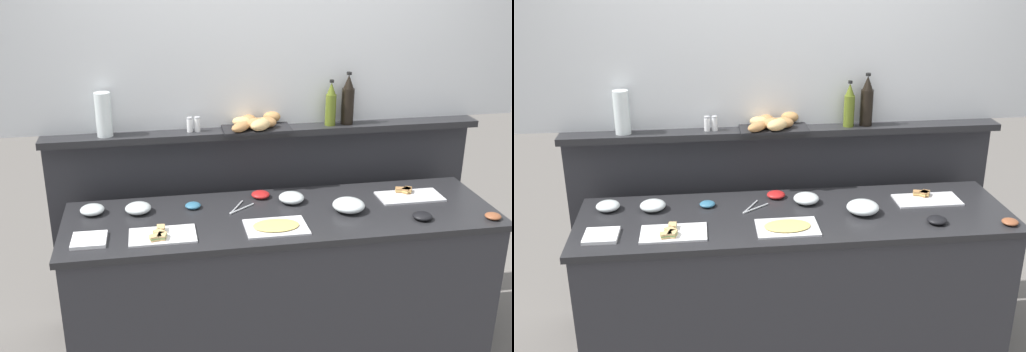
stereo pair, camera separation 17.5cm
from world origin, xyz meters
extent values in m
plane|color=slate|center=(0.00, 0.60, 0.00)|extent=(12.00, 12.00, 0.00)
cube|color=#2D2D33|center=(0.00, 0.00, 0.43)|extent=(2.32, 0.67, 0.86)
cube|color=#232326|center=(0.00, 0.00, 0.88)|extent=(2.36, 0.71, 0.03)
cube|color=#2D2D33|center=(0.00, 0.54, 0.61)|extent=(2.62, 0.08, 1.21)
cube|color=#232326|center=(0.00, 0.49, 1.23)|extent=(2.62, 0.22, 0.04)
cube|color=silver|center=(0.00, 0.56, 1.93)|extent=(3.22, 0.08, 1.35)
cube|color=silver|center=(0.78, 0.10, 0.90)|extent=(0.37, 0.19, 0.01)
cube|color=#AD7A47|center=(0.77, 0.14, 0.91)|extent=(0.07, 0.07, 0.01)
cube|color=#E5C666|center=(0.77, 0.14, 0.92)|extent=(0.07, 0.07, 0.01)
cube|color=#AD7A47|center=(0.77, 0.14, 0.93)|extent=(0.07, 0.07, 0.01)
cube|color=#AD7A47|center=(0.79, 0.15, 0.91)|extent=(0.06, 0.07, 0.01)
cube|color=#E5C666|center=(0.79, 0.15, 0.92)|extent=(0.06, 0.07, 0.01)
cube|color=#AD7A47|center=(0.79, 0.15, 0.93)|extent=(0.06, 0.07, 0.01)
cube|color=#AD7A47|center=(0.74, 0.16, 0.91)|extent=(0.06, 0.05, 0.01)
cube|color=#E5C666|center=(0.74, 0.16, 0.92)|extent=(0.06, 0.05, 0.01)
cube|color=#AD7A47|center=(0.74, 0.16, 0.93)|extent=(0.06, 0.05, 0.01)
cube|color=white|center=(-0.66, -0.16, 0.90)|extent=(0.34, 0.20, 0.01)
cube|color=tan|center=(-0.69, -0.22, 0.91)|extent=(0.06, 0.05, 0.01)
cube|color=#66994C|center=(-0.69, -0.22, 0.92)|extent=(0.06, 0.05, 0.01)
cube|color=tan|center=(-0.69, -0.22, 0.93)|extent=(0.06, 0.05, 0.01)
cube|color=tan|center=(-0.67, -0.17, 0.91)|extent=(0.07, 0.07, 0.01)
cube|color=#66994C|center=(-0.67, -0.17, 0.92)|extent=(0.07, 0.07, 0.01)
cube|color=tan|center=(-0.67, -0.17, 0.93)|extent=(0.07, 0.07, 0.01)
cube|color=tan|center=(-0.66, -0.21, 0.91)|extent=(0.05, 0.06, 0.01)
cube|color=#66994C|center=(-0.66, -0.21, 0.92)|extent=(0.05, 0.06, 0.01)
cube|color=tan|center=(-0.66, -0.21, 0.93)|extent=(0.05, 0.06, 0.01)
cube|color=tan|center=(-0.66, -0.12, 0.91)|extent=(0.04, 0.06, 0.01)
cube|color=#66994C|center=(-0.66, -0.12, 0.92)|extent=(0.04, 0.06, 0.01)
cube|color=tan|center=(-0.66, -0.12, 0.93)|extent=(0.04, 0.06, 0.01)
cube|color=silver|center=(-0.07, -0.17, 0.90)|extent=(0.32, 0.22, 0.01)
ellipsoid|color=#E5C666|center=(-0.07, -0.17, 0.91)|extent=(0.24, 0.16, 0.01)
ellipsoid|color=silver|center=(-0.78, 0.15, 0.92)|extent=(0.14, 0.14, 0.06)
ellipsoid|color=#E5CC66|center=(-0.78, 0.15, 0.91)|extent=(0.11, 0.11, 0.03)
ellipsoid|color=silver|center=(0.36, -0.03, 0.93)|extent=(0.18, 0.18, 0.07)
ellipsoid|color=#599959|center=(0.36, -0.03, 0.92)|extent=(0.14, 0.14, 0.04)
ellipsoid|color=silver|center=(0.08, 0.14, 0.93)|extent=(0.15, 0.15, 0.06)
ellipsoid|color=#E5CC66|center=(0.08, 0.14, 0.92)|extent=(0.11, 0.11, 0.03)
ellipsoid|color=silver|center=(-1.02, 0.17, 0.92)|extent=(0.13, 0.13, 0.05)
ellipsoid|color=white|center=(-1.02, 0.17, 0.91)|extent=(0.10, 0.10, 0.03)
ellipsoid|color=brown|center=(1.10, -0.26, 0.91)|extent=(0.09, 0.09, 0.03)
ellipsoid|color=black|center=(0.72, -0.20, 0.91)|extent=(0.11, 0.11, 0.04)
ellipsoid|color=teal|center=(-0.48, 0.16, 0.91)|extent=(0.09, 0.09, 0.03)
ellipsoid|color=red|center=(-0.08, 0.24, 0.91)|extent=(0.11, 0.11, 0.04)
cylinder|color=#B7BABF|center=(-0.24, 0.12, 0.90)|extent=(0.10, 0.16, 0.01)
cylinder|color=#B7BABF|center=(-0.21, 0.09, 0.90)|extent=(0.15, 0.12, 0.01)
sphere|color=#B7BABF|center=(-0.28, 0.04, 0.90)|extent=(0.01, 0.01, 0.01)
cube|color=white|center=(-1.02, -0.16, 0.91)|extent=(0.17, 0.17, 0.02)
cylinder|color=#56661E|center=(0.38, 0.45, 1.34)|extent=(0.06, 0.06, 0.19)
cone|color=#56661E|center=(0.38, 0.45, 1.47)|extent=(0.05, 0.05, 0.07)
cylinder|color=black|center=(0.38, 0.45, 1.52)|extent=(0.03, 0.03, 0.02)
cylinder|color=black|center=(0.49, 0.46, 1.36)|extent=(0.08, 0.08, 0.22)
cone|color=black|center=(0.49, 0.46, 1.51)|extent=(0.06, 0.06, 0.08)
cylinder|color=black|center=(0.49, 0.46, 1.56)|extent=(0.03, 0.03, 0.02)
cylinder|color=white|center=(-0.46, 0.46, 1.29)|extent=(0.03, 0.03, 0.08)
cylinder|color=#B7BABF|center=(-0.46, 0.46, 1.33)|extent=(0.03, 0.03, 0.01)
cylinder|color=white|center=(-0.41, 0.46, 1.29)|extent=(0.03, 0.03, 0.08)
cylinder|color=#B7BABF|center=(-0.41, 0.46, 1.33)|extent=(0.03, 0.03, 0.01)
cube|color=black|center=(-0.07, 0.46, 1.26)|extent=(0.40, 0.26, 0.02)
ellipsoid|color=#B7844C|center=(-0.05, 0.40, 1.29)|extent=(0.13, 0.09, 0.06)
ellipsoid|color=#AD7A47|center=(-0.11, 0.48, 1.30)|extent=(0.09, 0.12, 0.06)
ellipsoid|color=#B7844C|center=(0.04, 0.52, 1.30)|extent=(0.15, 0.14, 0.07)
ellipsoid|color=#AD7A47|center=(-0.17, 0.37, 1.29)|extent=(0.16, 0.16, 0.05)
ellipsoid|color=#AD7A47|center=(-0.08, 0.40, 1.30)|extent=(0.15, 0.14, 0.07)
ellipsoid|color=#AD7A47|center=(-0.01, 0.42, 1.30)|extent=(0.14, 0.12, 0.06)
ellipsoid|color=tan|center=(-0.04, 0.42, 1.30)|extent=(0.15, 0.11, 0.06)
ellipsoid|color=tan|center=(-0.06, 0.37, 1.30)|extent=(0.17, 0.17, 0.07)
ellipsoid|color=tan|center=(-0.15, 0.46, 1.29)|extent=(0.14, 0.12, 0.06)
cylinder|color=silver|center=(-0.94, 0.46, 1.38)|extent=(0.09, 0.09, 0.25)
camera|label=1|loc=(-0.67, -2.98, 2.30)|focal=43.03mm
camera|label=2|loc=(-0.49, -3.00, 2.30)|focal=43.03mm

